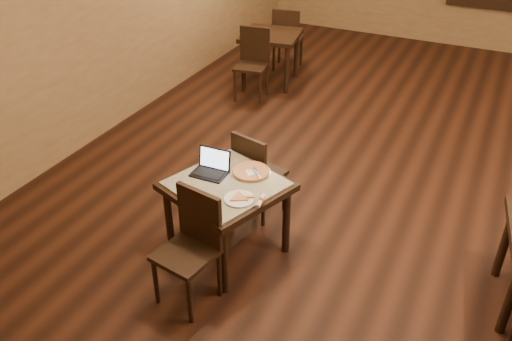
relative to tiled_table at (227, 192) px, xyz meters
The scene contains 15 objects.
ground 2.51m from the tiled_table, 54.60° to the left, with size 10.00×10.00×0.00m, color black.
wall_left 3.37m from the tiled_table, 142.75° to the left, with size 0.02×10.00×3.00m, color olive.
tiled_table is the anchor object (origin of this frame).
chair_main_near 0.62m from the tiled_table, 88.62° to the right, with size 0.50×0.50×1.00m.
chair_main_far 0.63m from the tiled_table, 91.76° to the left, with size 0.49×0.49×0.94m.
laptop 0.27m from the tiled_table, 153.63° to the left, with size 0.32×0.25×0.21m.
plate 0.31m from the tiled_table, 39.29° to the right, with size 0.25×0.25×0.01m, color white.
pizza_slice 0.31m from the tiled_table, 39.29° to the right, with size 0.18×0.18×0.02m, color #CEBE89, non-canonical shape.
pizza_pan 0.29m from the tiled_table, 63.43° to the left, with size 0.36×0.36×0.01m, color silver.
pizza_whole 0.29m from the tiled_table, 63.43° to the left, with size 0.34×0.34×0.02m.
spatula 0.29m from the tiled_table, 57.53° to the left, with size 0.11×0.26×0.01m, color silver.
napkin_roll 0.44m from the tiled_table, 19.29° to the right, with size 0.07×0.18×0.04m.
other_table_b 4.10m from the tiled_table, 109.06° to the left, with size 0.97×0.97×0.79m.
other_table_b_chair_near 3.55m from the tiled_table, 112.43° to the left, with size 0.51×0.51×1.02m.
other_table_b_chair_far 4.66m from the tiled_table, 106.50° to the left, with size 0.51×0.51×1.02m.
Camera 1 is at (0.56, -5.42, 3.37)m, focal length 38.00 mm.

